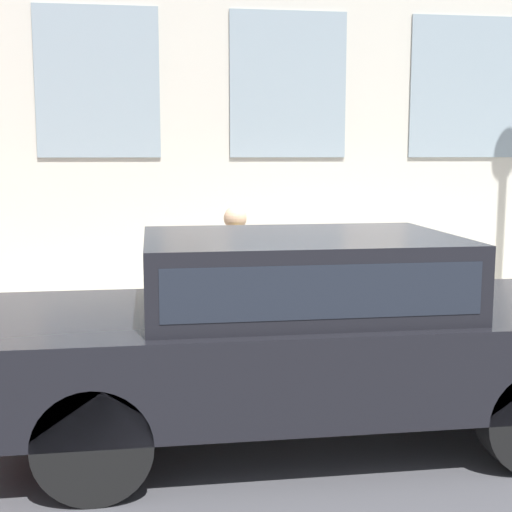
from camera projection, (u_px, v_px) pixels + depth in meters
The scene contains 5 objects.
ground_plane at pixel (346, 382), 6.95m from camera, with size 80.00×80.00×0.00m, color #47474C.
sidewalk at pixel (311, 334), 8.44m from camera, with size 3.08×60.00×0.16m.
fire_hydrant at pixel (277, 317), 7.30m from camera, with size 0.34×0.45×0.75m.
person at pixel (235, 264), 7.42m from camera, with size 0.36×0.24×1.50m.
parked_car_charcoal_near at pixel (299, 325), 5.46m from camera, with size 1.87×4.82×1.60m.
Camera 1 is at (-6.50, 1.85, 2.20)m, focal length 50.00 mm.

